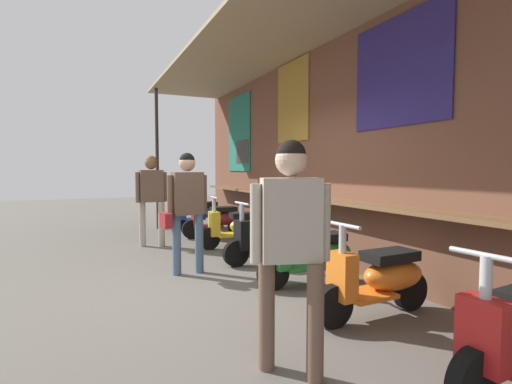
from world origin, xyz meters
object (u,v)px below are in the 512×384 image
Objects in this scene: scooter_green at (315,254)px; shopper_browsing at (291,232)px; scooter_yellow at (239,227)px; shopper_with_handbag at (187,200)px; scooter_blue at (201,213)px; scooter_orange at (381,278)px; shopper_passing at (151,190)px; scooter_maroon at (218,219)px; scooter_black at (270,238)px.

scooter_green is 0.84× the size of shopper_browsing.
scooter_yellow is at bearing -179.91° from shopper_browsing.
scooter_green is at bearing 43.24° from shopper_with_handbag.
scooter_yellow is at bearing 88.59° from scooter_blue.
scooter_blue is at bearing -91.58° from scooter_orange.
scooter_yellow and scooter_green have the same top height.
scooter_orange is 0.84× the size of shopper_browsing.
scooter_orange is at bearing -164.25° from shopper_passing.
scooter_yellow is 3.67m from scooter_orange.
shopper_with_handbag reaches higher than scooter_blue.
scooter_maroon is at bearing -176.20° from shopper_browsing.
scooter_black is at bearing 93.85° from scooter_maroon.
scooter_maroon is 1.00× the size of scooter_green.
scooter_blue and scooter_maroon have the same top height.
scooter_maroon is 0.82× the size of shopper_passing.
scooter_blue is 0.82× the size of shopper_passing.
scooter_black is 2.41m from scooter_orange.
scooter_maroon is at bearing 88.59° from scooter_blue.
scooter_maroon is 1.66m from shopper_passing.
scooter_green is (5.01, -0.00, 0.00)m from scooter_blue.
scooter_green is 1.00× the size of scooter_orange.
scooter_orange is at bearing 92.93° from scooter_green.
scooter_blue and scooter_green have the same top height.
scooter_yellow is 0.84× the size of shopper_browsing.
shopper_browsing is (0.54, -1.34, 0.64)m from scooter_orange.
scooter_orange is (6.16, -0.00, 0.00)m from scooter_blue.
shopper_browsing is at bearing 178.89° from shopper_passing.
scooter_green is (1.25, -0.00, 0.00)m from scooter_black.
scooter_blue is 5.01m from scooter_green.
shopper_browsing is at bearing 79.85° from scooter_maroon.
scooter_black is at bearing 93.69° from scooter_yellow.
shopper_with_handbag is at bearing -162.22° from shopper_browsing.
shopper_with_handbag is 2.86m from shopper_browsing.
scooter_blue is 0.84× the size of shopper_browsing.
shopper_passing is at bearing 48.06° from scooter_blue.
scooter_yellow is at bearing -87.07° from scooter_green.
shopper_browsing is at bearing 54.54° from scooter_green.
scooter_blue is 6.87m from shopper_browsing.
scooter_orange is 4.73m from shopper_passing.
scooter_blue is 1.00× the size of scooter_orange.
shopper_with_handbag is 0.98× the size of shopper_passing.
scooter_maroon is 1.00× the size of scooter_yellow.
scooter_yellow is at bearing -91.66° from scooter_black.
shopper_browsing is at bearing -5.91° from shopper_with_handbag.
scooter_green is 0.82× the size of shopper_passing.
scooter_blue and scooter_black have the same top height.
shopper_with_handbag reaches higher than scooter_maroon.
scooter_yellow is (1.18, 0.00, 0.00)m from scooter_maroon.
shopper_passing is at bearing -24.29° from scooter_yellow.
shopper_with_handbag reaches higher than scooter_green.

